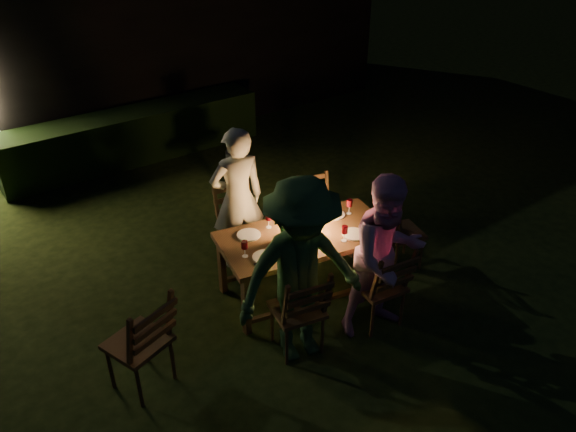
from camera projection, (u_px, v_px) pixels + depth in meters
garden_envelope at (99, 29)px, 10.35m from camera, size 40.00×40.00×3.20m
dining_table at (306, 240)px, 5.89m from camera, size 1.94×1.24×0.75m
chair_near_left at (298, 324)px, 5.31m from camera, size 0.54×0.57×1.01m
chair_near_right at (379, 299)px, 5.63m from camera, size 0.50×0.53×1.00m
chair_far_left at (241, 242)px, 6.51m from camera, size 0.52×0.55×1.01m
chair_far_right at (318, 225)px, 6.88m from camera, size 0.51×0.54×0.93m
chair_end at (400, 243)px, 6.52m from camera, size 0.56×0.54×0.97m
chair_spare at (142, 357)px, 4.91m from camera, size 0.62×0.64×1.07m
person_house_side at (238, 199)px, 6.27m from camera, size 0.69×0.53×1.70m
person_opp_right at (386, 257)px, 5.32m from camera, size 0.93×0.79×1.69m
person_opp_left at (301, 273)px, 4.95m from camera, size 1.32×0.92×1.86m
lantern at (308, 218)px, 5.82m from camera, size 0.16×0.16×0.35m
plate_far_left at (249, 235)px, 5.82m from camera, size 0.25×0.25×0.01m
plate_near_left at (265, 257)px, 5.48m from camera, size 0.25×0.25×0.01m
plate_far_right at (334, 215)px, 6.18m from camera, size 0.25×0.25×0.01m
plate_near_right at (354, 234)px, 5.83m from camera, size 0.25×0.25×0.01m
wineglass_a at (269, 220)px, 5.91m from camera, size 0.06×0.06×0.18m
wineglass_b at (245, 249)px, 5.45m from camera, size 0.06×0.06×0.18m
wineglass_c at (344, 234)px, 5.69m from camera, size 0.06×0.06×0.18m
wineglass_d at (349, 207)px, 6.16m from camera, size 0.06×0.06×0.18m
wineglass_e at (310, 244)px, 5.53m from camera, size 0.06×0.06×0.18m
bottle_table at (284, 228)px, 5.69m from camera, size 0.07×0.07×0.28m
napkin_left at (306, 253)px, 5.54m from camera, size 0.18×0.14×0.01m
napkin_right at (366, 236)px, 5.81m from camera, size 0.18×0.14×0.01m
phone at (261, 263)px, 5.39m from camera, size 0.14×0.07×0.01m
side_table at (238, 171)px, 7.53m from camera, size 0.47×0.47×0.64m
ice_bucket at (237, 159)px, 7.44m from camera, size 0.30×0.30×0.22m
bottle_bucket_a at (235, 157)px, 7.36m from camera, size 0.07×0.07×0.32m
bottle_bucket_b at (239, 154)px, 7.46m from camera, size 0.07×0.07×0.32m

